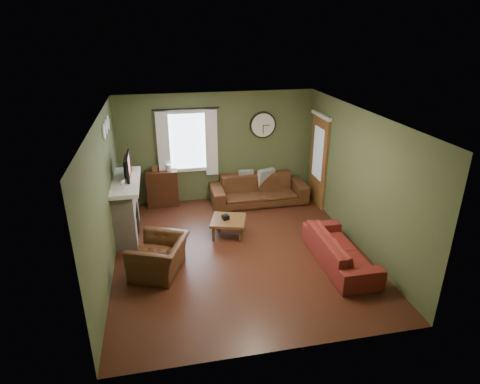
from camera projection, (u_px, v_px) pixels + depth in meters
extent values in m
cube|color=#421E12|center=(239.00, 251.00, 7.66)|extent=(4.60, 5.20, 0.00)
cube|color=white|center=(239.00, 116.00, 6.66)|extent=(4.60, 5.20, 0.00)
cube|color=#4A5632|center=(105.00, 198.00, 6.73)|extent=(0.00, 5.20, 2.60)
cube|color=#4A5632|center=(358.00, 179.00, 7.59)|extent=(0.00, 5.20, 2.60)
cube|color=#4A5632|center=(217.00, 148.00, 9.51)|extent=(4.60, 0.00, 2.60)
cube|color=#4A5632|center=(282.00, 268.00, 4.81)|extent=(4.60, 0.00, 2.60)
cube|color=beige|center=(126.00, 209.00, 8.10)|extent=(0.40, 1.40, 1.10)
cube|color=black|center=(137.00, 219.00, 8.23)|extent=(0.04, 0.60, 0.55)
cube|color=white|center=(124.00, 182.00, 7.87)|extent=(0.58, 1.60, 0.08)
imported|color=black|center=(125.00, 169.00, 7.93)|extent=(0.08, 0.60, 0.35)
cube|color=#994C3F|center=(128.00, 166.00, 7.92)|extent=(0.02, 0.62, 0.36)
cylinder|color=white|center=(104.00, 131.00, 7.09)|extent=(0.28, 0.28, 0.03)
cylinder|color=white|center=(106.00, 127.00, 7.41)|extent=(0.28, 0.28, 0.03)
cylinder|color=white|center=(108.00, 123.00, 7.72)|extent=(0.28, 0.28, 0.03)
cylinder|color=black|center=(186.00, 109.00, 8.89)|extent=(0.03, 0.03, 1.50)
cube|color=white|center=(163.00, 146.00, 9.11)|extent=(0.28, 0.04, 1.55)
cube|color=white|center=(211.00, 143.00, 9.31)|extent=(0.28, 0.04, 1.55)
cube|color=brown|center=(318.00, 161.00, 9.35)|extent=(0.05, 0.90, 2.10)
imported|color=brown|center=(161.00, 165.00, 9.40)|extent=(0.22, 0.25, 0.02)
imported|color=#4A2917|center=(259.00, 190.00, 9.63)|extent=(2.28, 0.89, 0.67)
cube|color=#949B96|center=(266.00, 178.00, 9.77)|extent=(0.45, 0.27, 0.44)
cube|color=#949B96|center=(246.00, 177.00, 9.80)|extent=(0.37, 0.11, 0.37)
imported|color=maroon|center=(340.00, 250.00, 7.17)|extent=(0.74, 1.90, 0.56)
imported|color=#4A2917|center=(159.00, 257.00, 6.88)|extent=(1.15, 1.22, 0.63)
cube|color=black|center=(226.00, 217.00, 8.09)|extent=(0.15, 0.15, 0.09)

